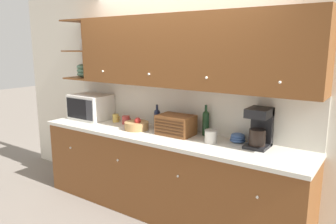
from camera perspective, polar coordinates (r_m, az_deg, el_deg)
The scene contains 15 objects.
ground_plane at distance 4.25m, azimuth 1.74°, elevation -15.26°, with size 24.00×24.00×0.00m, color slate.
wall_back at distance 3.86m, azimuth 2.10°, elevation 2.39°, with size 5.62×0.06×2.60m.
counter_unit at distance 3.81m, azimuth -0.82°, elevation -10.71°, with size 3.24×0.66×0.94m.
backsplash_panel at distance 3.85m, azimuth 1.80°, elevation 0.92°, with size 3.22×0.01×0.53m.
upper_cabinets at distance 3.54m, azimuth 2.56°, elevation 10.51°, with size 3.22×0.40×0.77m.
microwave at distance 4.52m, azimuth -13.32°, elevation 0.90°, with size 0.52×0.40×0.33m.
mug_blue_second at distance 4.28m, azimuth -9.05°, elevation -1.06°, with size 0.09×0.08×0.10m.
mug at distance 4.16m, azimuth -7.32°, elevation -1.38°, with size 0.11×0.10×0.10m.
fruit_basket at distance 3.87m, azimuth -5.49°, elevation -2.33°, with size 0.28×0.28×0.15m.
wine_bottle at distance 3.83m, azimuth -1.92°, elevation -1.15°, with size 0.07×0.07×0.30m.
bread_box at distance 3.63m, azimuth 1.38°, elevation -2.26°, with size 0.40×0.28×0.22m.
second_wine_bottle at distance 3.62m, azimuth 6.58°, elevation -1.70°, with size 0.07×0.07×0.34m.
storage_canister at distance 3.37m, azimuth 7.47°, elevation -4.21°, with size 0.13×0.13×0.13m.
bowl_stack_on_counter at distance 3.44m, azimuth 12.04°, elevation -4.44°, with size 0.16×0.16×0.09m.
coffee_maker at distance 3.29m, azimuth 15.64°, elevation -2.51°, with size 0.21×0.26×0.39m.
Camera 1 is at (2.04, -3.19, 1.92)m, focal length 35.00 mm.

